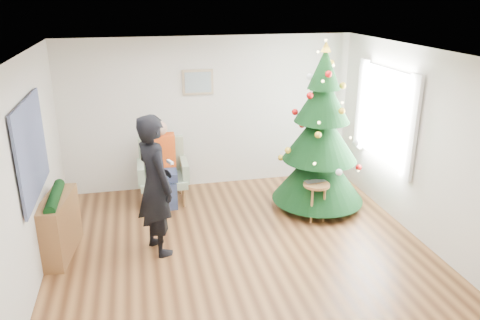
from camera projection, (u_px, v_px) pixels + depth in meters
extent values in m
plane|color=brown|center=(243.00, 253.00, 6.21)|extent=(5.00, 5.00, 0.00)
plane|color=white|center=(243.00, 54.00, 5.32)|extent=(5.00, 5.00, 0.00)
plane|color=silver|center=(210.00, 113.00, 8.06)|extent=(5.00, 0.00, 5.00)
plane|color=silver|center=(319.00, 274.00, 3.47)|extent=(5.00, 0.00, 5.00)
plane|color=silver|center=(26.00, 178.00, 5.25)|extent=(0.00, 5.00, 5.00)
plane|color=silver|center=(424.00, 147.00, 6.28)|extent=(0.00, 5.00, 5.00)
cube|color=white|center=(386.00, 115.00, 7.13)|extent=(0.04, 1.30, 1.40)
cube|color=white|center=(411.00, 128.00, 6.43)|extent=(0.05, 0.25, 1.50)
cube|color=white|center=(361.00, 104.00, 7.81)|extent=(0.05, 0.25, 1.50)
cylinder|color=#3F2816|center=(317.00, 197.00, 7.52)|extent=(0.11, 0.11, 0.33)
cone|color=black|center=(318.00, 171.00, 7.37)|extent=(1.44, 1.44, 0.94)
cone|color=black|center=(321.00, 134.00, 7.17)|extent=(1.15, 1.15, 0.83)
cone|color=black|center=(323.00, 98.00, 6.98)|extent=(0.84, 0.84, 0.72)
cone|color=black|center=(325.00, 68.00, 6.83)|extent=(0.49, 0.49, 0.61)
cone|color=gold|center=(326.00, 46.00, 6.72)|extent=(0.16, 0.16, 0.16)
cylinder|color=brown|center=(317.00, 185.00, 6.95)|extent=(0.39, 0.39, 0.04)
cylinder|color=brown|center=(315.00, 209.00, 7.09)|extent=(0.29, 0.29, 0.02)
imported|color=silver|center=(317.00, 183.00, 6.94)|extent=(0.35, 0.25, 0.03)
cube|color=gray|center=(164.00, 180.00, 7.61)|extent=(0.74, 0.69, 0.12)
cube|color=gray|center=(161.00, 154.00, 7.78)|extent=(0.74, 0.14, 0.60)
cube|color=gray|center=(141.00, 173.00, 7.49)|extent=(0.11, 0.58, 0.30)
cube|color=gray|center=(184.00, 169.00, 7.62)|extent=(0.11, 0.58, 0.30)
cube|color=navy|center=(164.00, 175.00, 7.49)|extent=(0.43, 0.45, 0.14)
cube|color=#C74612|center=(161.00, 151.00, 7.59)|extent=(0.44, 0.24, 0.55)
sphere|color=tan|center=(160.00, 128.00, 7.44)|extent=(0.23, 0.23, 0.23)
imported|color=black|center=(155.00, 185.00, 5.99)|extent=(0.67, 0.80, 1.87)
cube|color=white|center=(170.00, 162.00, 5.89)|extent=(0.08, 0.13, 0.04)
cube|color=brown|center=(59.00, 226.00, 6.07)|extent=(0.44, 1.03, 0.80)
cylinder|color=black|center=(55.00, 197.00, 5.93)|extent=(0.14, 0.90, 0.14)
cube|color=black|center=(32.00, 149.00, 5.44)|extent=(0.03, 1.50, 1.15)
cube|color=tan|center=(198.00, 82.00, 7.80)|extent=(0.52, 0.03, 0.42)
cube|color=gray|center=(198.00, 82.00, 7.78)|extent=(0.44, 0.02, 0.34)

